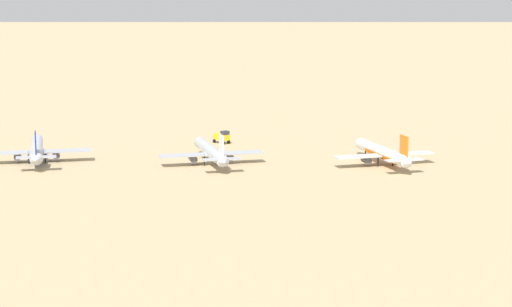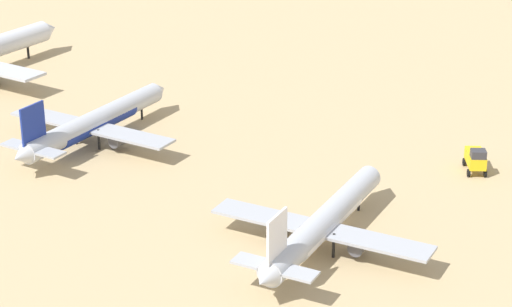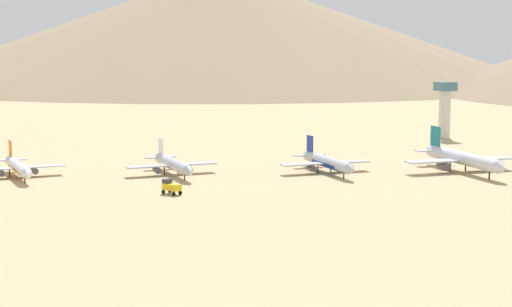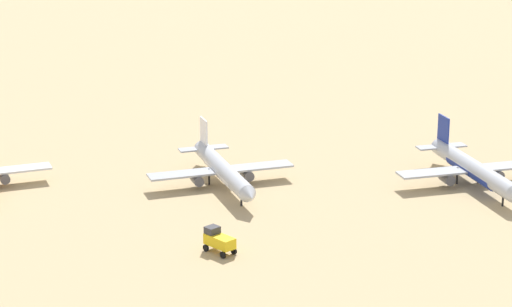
{
  "view_description": "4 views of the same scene",
  "coord_description": "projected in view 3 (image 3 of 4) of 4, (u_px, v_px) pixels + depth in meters",
  "views": [
    {
      "loc": [
        -265.98,
        -20.32,
        49.75
      ],
      "look_at": [
        -13.36,
        -56.64,
        3.0
      ],
      "focal_mm": 69.68,
      "sensor_mm": 36.0,
      "label": 1
    },
    {
      "loc": [
        -101.47,
        -96.75,
        55.86
      ],
      "look_at": [
        0.75,
        -27.5,
        4.09
      ],
      "focal_mm": 68.66,
      "sensor_mm": 36.0,
      "label": 2
    },
    {
      "loc": [
        230.45,
        -89.8,
        38.84
      ],
      "look_at": [
        -0.98,
        -22.03,
        6.87
      ],
      "focal_mm": 58.16,
      "sensor_mm": 36.0,
      "label": 3
    },
    {
      "loc": [
        167.5,
        -76.96,
        61.45
      ],
      "look_at": [
        -11.11,
        -38.61,
        5.88
      ],
      "focal_mm": 72.11,
      "sensor_mm": 36.0,
      "label": 4
    }
  ],
  "objects": [
    {
      "name": "parked_jet_1",
      "position": [
        173.0,
        164.0,
        246.65
      ],
      "size": [
        34.15,
        27.84,
        9.85
      ],
      "color": "#B2B7C1",
      "rests_on": "ground"
    },
    {
      "name": "control_tower",
      "position": [
        445.0,
        106.0,
        341.86
      ],
      "size": [
        7.2,
        7.2,
        23.27
      ],
      "color": "beige",
      "rests_on": "ground"
    },
    {
      "name": "ground_plane",
      "position": [
        327.0,
        174.0,
        249.37
      ],
      "size": [
        1800.0,
        1800.0,
        0.0
      ],
      "primitive_type": "plane",
      "color": "tan"
    },
    {
      "name": "parked_jet_0",
      "position": [
        18.0,
        167.0,
        241.5
      ],
      "size": [
        33.69,
        27.54,
        9.74
      ],
      "color": "silver",
      "rests_on": "ground"
    },
    {
      "name": "parked_jet_2",
      "position": [
        327.0,
        162.0,
        250.35
      ],
      "size": [
        35.16,
        28.57,
        10.14
      ],
      "color": "#B2B7C1",
      "rests_on": "ground"
    },
    {
      "name": "desert_hill_5",
      "position": [
        221.0,
        27.0,
        849.25
      ],
      "size": [
        650.61,
        650.61,
        112.7
      ],
      "primitive_type": "cone",
      "color": "#8C775B",
      "rests_on": "ground"
    },
    {
      "name": "parked_jet_3",
      "position": [
        462.0,
        159.0,
        251.67
      ],
      "size": [
        43.72,
        35.45,
        12.62
      ],
      "color": "silver",
      "rests_on": "ground"
    },
    {
      "name": "service_truck",
      "position": [
        171.0,
        186.0,
        215.14
      ],
      "size": [
        5.69,
        4.92,
        3.9
      ],
      "color": "yellow",
      "rests_on": "ground"
    }
  ]
}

